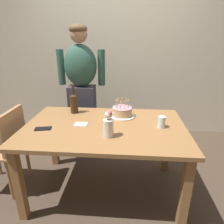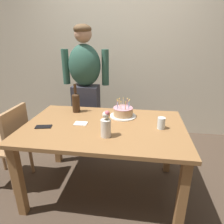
{
  "view_description": "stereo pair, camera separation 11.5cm",
  "coord_description": "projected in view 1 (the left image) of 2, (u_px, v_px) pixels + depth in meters",
  "views": [
    {
      "loc": [
        0.2,
        -1.67,
        1.51
      ],
      "look_at": [
        0.06,
        0.1,
        0.84
      ],
      "focal_mm": 31.76,
      "sensor_mm": 36.0,
      "label": 1
    },
    {
      "loc": [
        0.32,
        -1.66,
        1.51
      ],
      "look_at": [
        0.06,
        0.1,
        0.84
      ],
      "focal_mm": 31.76,
      "sensor_mm": 36.0,
      "label": 2
    }
  ],
  "objects": [
    {
      "name": "wine_bottle",
      "position": [
        74.0,
        102.0,
        2.13
      ],
      "size": [
        0.08,
        0.08,
        0.31
      ],
      "color": "#382314",
      "rests_on": "dining_table"
    },
    {
      "name": "back_wall",
      "position": [
        115.0,
        52.0,
        3.1
      ],
      "size": [
        5.2,
        0.1,
        2.6
      ],
      "primitive_type": "cube",
      "color": "beige",
      "rests_on": "ground_plane"
    },
    {
      "name": "dining_chair",
      "position": [
        6.0,
        144.0,
        1.97
      ],
      "size": [
        0.42,
        0.42,
        0.87
      ],
      "rotation": [
        0.0,
        0.0,
        -1.57
      ],
      "color": "#A37A51",
      "rests_on": "ground_plane"
    },
    {
      "name": "flower_vase",
      "position": [
        108.0,
        124.0,
        1.61
      ],
      "size": [
        0.08,
        0.09,
        0.23
      ],
      "color": "silver",
      "rests_on": "dining_table"
    },
    {
      "name": "birthday_cake",
      "position": [
        122.0,
        112.0,
        2.05
      ],
      "size": [
        0.27,
        0.27,
        0.19
      ],
      "color": "white",
      "rests_on": "dining_table"
    },
    {
      "name": "dining_table",
      "position": [
        105.0,
        135.0,
        1.89
      ],
      "size": [
        1.5,
        0.96,
        0.74
      ],
      "color": "olive",
      "rests_on": "ground_plane"
    },
    {
      "name": "cell_phone",
      "position": [
        43.0,
        129.0,
        1.78
      ],
      "size": [
        0.16,
        0.1,
        0.01
      ],
      "primitive_type": "cube",
      "rotation": [
        0.0,
        0.0,
        0.22
      ],
      "color": "black",
      "rests_on": "dining_table"
    },
    {
      "name": "person_man_bearded",
      "position": [
        82.0,
        90.0,
        2.57
      ],
      "size": [
        0.61,
        0.27,
        1.66
      ],
      "rotation": [
        0.0,
        0.0,
        3.14
      ],
      "color": "#33333D",
      "rests_on": "ground_plane"
    },
    {
      "name": "ground_plane",
      "position": [
        105.0,
        189.0,
        2.11
      ],
      "size": [
        10.0,
        10.0,
        0.0
      ],
      "primitive_type": "plane",
      "color": "#47382B"
    },
    {
      "name": "water_glass_near",
      "position": [
        162.0,
        122.0,
        1.8
      ],
      "size": [
        0.07,
        0.07,
        0.11
      ],
      "primitive_type": "cylinder",
      "color": "silver",
      "rests_on": "dining_table"
    },
    {
      "name": "napkin_stack",
      "position": [
        81.0,
        124.0,
        1.87
      ],
      "size": [
        0.12,
        0.09,
        0.01
      ],
      "primitive_type": "cube",
      "rotation": [
        0.0,
        0.0,
        0.01
      ],
      "color": "white",
      "rests_on": "dining_table"
    }
  ]
}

